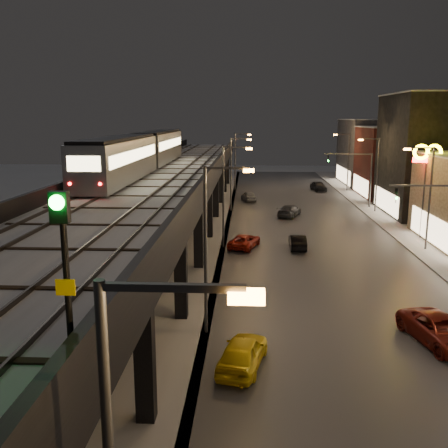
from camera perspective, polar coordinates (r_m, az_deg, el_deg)
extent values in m
cube|color=#46474D|center=(48.71, 9.86, -1.59)|extent=(17.00, 120.00, 0.06)
cube|color=#9FA1A8|center=(50.90, 21.11, -1.60)|extent=(4.00, 120.00, 0.14)
cube|color=#9FA1A8|center=(48.92, -6.04, -1.42)|extent=(11.00, 120.00, 0.06)
cube|color=black|center=(44.97, -6.79, 4.85)|extent=(9.00, 100.00, 1.00)
cube|color=black|center=(19.47, -9.04, -14.71)|extent=(0.70, 0.70, 5.30)
cube|color=black|center=(19.59, -20.02, -7.21)|extent=(8.00, 0.60, 0.50)
cube|color=black|center=(30.50, -18.92, -5.23)|extent=(0.70, 0.70, 5.30)
cube|color=black|center=(28.62, -4.95, -5.73)|extent=(0.70, 0.70, 5.30)
cube|color=black|center=(28.70, -12.38, -0.75)|extent=(8.00, 0.60, 0.50)
cube|color=black|center=(39.62, -13.64, -1.01)|extent=(0.70, 0.70, 5.30)
cube|color=black|center=(38.19, -2.93, -1.16)|extent=(0.70, 0.70, 5.30)
cube|color=black|center=(38.26, -8.50, 2.56)|extent=(8.00, 0.60, 0.50)
cube|color=black|center=(49.09, -10.38, 1.62)|extent=(0.70, 0.70, 5.30)
cube|color=black|center=(47.94, -1.74, 1.57)|extent=(0.70, 0.70, 5.30)
cube|color=black|center=(47.99, -6.18, 4.53)|extent=(8.00, 0.60, 0.50)
cube|color=black|center=(58.73, -8.18, 3.39)|extent=(0.70, 0.70, 5.30)
cube|color=black|center=(57.78, -0.94, 3.37)|extent=(0.70, 0.70, 5.30)
cube|color=black|center=(57.82, -4.63, 5.83)|extent=(8.00, 0.60, 0.50)
cube|color=black|center=(68.48, -6.59, 4.65)|extent=(0.70, 0.70, 5.30)
cube|color=black|center=(67.66, -0.38, 4.64)|extent=(0.70, 0.70, 5.30)
cube|color=black|center=(67.70, -3.53, 6.75)|extent=(8.00, 0.60, 0.50)
cube|color=black|center=(78.29, -5.40, 5.60)|extent=(0.70, 0.70, 5.30)
cube|color=black|center=(77.58, 0.04, 5.59)|extent=(0.70, 0.70, 5.30)
cube|color=black|center=(77.61, -2.71, 7.44)|extent=(8.00, 0.60, 0.50)
cube|color=black|center=(88.14, -4.47, 6.33)|extent=(0.70, 0.70, 5.30)
cube|color=black|center=(87.51, 0.37, 6.33)|extent=(0.70, 0.70, 5.30)
cube|color=black|center=(87.54, -2.07, 7.97)|extent=(8.00, 0.60, 0.50)
cube|color=#B2B7C1|center=(44.91, -6.81, 5.59)|extent=(8.40, 100.00, 0.16)
cube|color=#332D28|center=(45.54, -10.83, 5.75)|extent=(0.08, 98.00, 0.16)
cube|color=#332D28|center=(45.22, -9.05, 5.77)|extent=(0.08, 98.00, 0.16)
cube|color=#332D28|center=(44.69, -5.19, 5.80)|extent=(0.08, 98.00, 0.16)
cube|color=#332D28|center=(44.51, -3.34, 5.80)|extent=(0.08, 98.00, 0.16)
cube|color=black|center=(31.30, -11.07, 2.86)|extent=(7.80, 0.24, 0.06)
cube|color=black|center=(46.86, -6.40, 6.00)|extent=(7.80, 0.24, 0.06)
cube|color=black|center=(62.63, -4.06, 7.55)|extent=(7.80, 0.24, 0.06)
cube|color=black|center=(78.50, -2.65, 8.47)|extent=(7.80, 0.24, 0.06)
cube|color=black|center=(44.33, -1.24, 6.20)|extent=(0.30, 100.00, 1.10)
cube|color=black|center=(45.79, -12.23, 6.11)|extent=(0.30, 100.00, 1.10)
cube|color=#FFDDAC|center=(47.96, 22.85, -0.66)|extent=(0.10, 12.00, 2.40)
cube|color=black|center=(64.21, 23.56, 7.15)|extent=(12.00, 13.00, 14.00)
cube|color=#FFDDAC|center=(62.96, 17.99, 2.53)|extent=(0.10, 10.40, 2.40)
cube|color=#B2B7C1|center=(64.12, 24.10, 13.46)|extent=(12.20, 13.20, 0.16)
cube|color=#5C2821|center=(77.59, 19.85, 6.63)|extent=(12.00, 12.00, 10.00)
cube|color=#FFDDAC|center=(76.42, 15.32, 4.28)|extent=(0.10, 9.60, 2.40)
cube|color=#B2B7C1|center=(77.34, 20.12, 10.37)|extent=(12.20, 12.20, 0.16)
cube|color=#3C3C3F|center=(91.01, 17.34, 7.81)|extent=(12.00, 16.00, 11.00)
cube|color=#FFDDAC|center=(90.04, 13.44, 5.49)|extent=(0.10, 12.80, 2.40)
cube|color=#B2B7C1|center=(90.82, 17.57, 11.32)|extent=(12.20, 16.20, 0.16)
cube|color=#38383A|center=(7.50, -5.92, -7.23)|extent=(2.20, 0.12, 0.12)
cube|color=orange|center=(7.45, 2.58, -8.27)|extent=(0.55, 0.28, 0.18)
cylinder|color=#38383A|center=(26.01, -2.12, -3.27)|extent=(0.18, 0.18, 9.00)
cube|color=#38383A|center=(25.14, 0.32, 6.41)|extent=(2.20, 0.12, 0.12)
cube|color=orange|center=(25.12, 2.84, 6.12)|extent=(0.55, 0.28, 0.18)
cylinder|color=#38383A|center=(43.59, -0.07, 2.98)|extent=(0.18, 0.18, 9.00)
cube|color=#38383A|center=(43.08, 1.40, 8.76)|extent=(2.20, 0.12, 0.12)
cube|color=orange|center=(43.07, 2.88, 8.59)|extent=(0.55, 0.28, 0.18)
cylinder|color=#38383A|center=(46.21, 22.44, 2.58)|extent=(0.18, 0.18, 9.00)
cube|color=#38383A|center=(45.40, 21.57, 8.10)|extent=(2.20, 0.12, 0.12)
cube|color=orange|center=(45.07, 20.22, 8.02)|extent=(0.55, 0.28, 0.18)
cylinder|color=#38383A|center=(61.42, 0.80, 5.63)|extent=(0.18, 0.18, 9.00)
cube|color=#38383A|center=(61.05, 1.86, 9.72)|extent=(2.20, 0.12, 0.12)
cube|color=orange|center=(61.05, 2.90, 9.60)|extent=(0.55, 0.28, 0.18)
cylinder|color=#38383A|center=(63.30, 17.09, 5.29)|extent=(0.18, 0.18, 9.00)
cube|color=#38383A|center=(62.71, 16.36, 9.31)|extent=(2.20, 0.12, 0.12)
cube|color=orange|center=(62.47, 15.36, 9.25)|extent=(0.55, 0.28, 0.18)
cylinder|color=#38383A|center=(79.32, 1.28, 7.08)|extent=(0.18, 0.18, 9.00)
cube|color=#38383A|center=(79.04, 2.10, 10.25)|extent=(2.20, 0.12, 0.12)
cube|color=orange|center=(79.03, 2.91, 10.15)|extent=(0.55, 0.28, 0.18)
cylinder|color=#38383A|center=(80.79, 14.02, 6.81)|extent=(0.18, 0.18, 9.00)
cube|color=#38383A|center=(80.33, 13.40, 9.97)|extent=(2.20, 0.12, 0.12)
cube|color=orange|center=(80.14, 12.61, 9.91)|extent=(0.55, 0.28, 0.18)
cube|color=#38383A|center=(36.48, 22.92, 4.06)|extent=(6.00, 0.12, 0.12)
imported|color=black|center=(35.77, 19.09, 3.40)|extent=(0.20, 0.16, 1.00)
sphere|color=#0CFF26|center=(35.66, 19.12, 2.97)|extent=(0.18, 0.18, 0.18)
cylinder|color=#38383A|center=(66.30, 16.42, 4.74)|extent=(0.20, 0.20, 7.00)
cube|color=#38383A|center=(65.35, 14.02, 7.77)|extent=(6.00, 0.12, 0.12)
imported|color=black|center=(64.95, 11.81, 7.41)|extent=(0.20, 0.16, 1.00)
sphere|color=#0CFF26|center=(64.83, 11.82, 7.18)|extent=(0.18, 0.18, 0.18)
cube|color=gray|center=(39.46, -11.93, 7.14)|extent=(2.72, 16.44, 3.10)
cube|color=black|center=(39.36, -12.04, 9.56)|extent=(2.44, 15.97, 0.23)
cube|color=#FFE7A5|center=(39.80, -13.89, 7.70)|extent=(0.05, 15.03, 0.85)
cube|color=#FFE7A5|center=(39.10, -10.00, 7.80)|extent=(0.05, 15.03, 0.85)
cube|color=gray|center=(56.55, -7.41, 8.71)|extent=(2.72, 16.44, 3.10)
cube|color=black|center=(56.48, -7.46, 10.39)|extent=(2.44, 15.97, 0.23)
cube|color=#FFE7A5|center=(56.79, -8.81, 9.11)|extent=(0.05, 15.03, 0.85)
cube|color=#FFE7A5|center=(56.30, -6.03, 9.16)|extent=(0.05, 15.03, 0.85)
cube|color=#FFE7A5|center=(31.56, -15.75, 6.64)|extent=(2.07, 0.05, 0.94)
sphere|color=#FF0C0C|center=(31.98, -17.24, 4.41)|extent=(0.19, 0.19, 0.19)
sphere|color=#FF0C0C|center=(31.39, -14.00, 4.46)|extent=(0.19, 0.19, 0.19)
cylinder|color=black|center=(10.48, -17.55, -5.58)|extent=(0.13, 0.13, 3.35)
cube|color=black|center=(10.05, -18.29, 1.84)|extent=(0.36, 0.20, 0.61)
sphere|color=#0CFF26|center=(9.92, -18.58, 2.35)|extent=(0.29, 0.29, 0.29)
cube|color=#F0CA01|center=(10.46, -17.66, -6.91)|extent=(0.39, 0.04, 0.34)
imported|color=yellow|center=(23.71, 2.14, -14.58)|extent=(2.65, 4.66, 1.49)
imported|color=black|center=(44.33, 8.40, -2.09)|extent=(1.39, 3.91, 1.28)
imported|color=maroon|center=(44.29, 2.35, -2.02)|extent=(3.20, 4.78, 1.22)
imported|color=#33363C|center=(58.80, 7.45, 1.48)|extent=(3.40, 5.13, 1.38)
imported|color=gray|center=(69.38, 2.84, 3.16)|extent=(2.41, 4.19, 1.34)
imported|color=maroon|center=(28.15, 23.58, -11.21)|extent=(3.65, 5.71, 1.47)
imported|color=black|center=(80.24, 10.75, 4.24)|extent=(2.49, 4.71, 1.53)
cylinder|color=#38383A|center=(50.68, 21.84, 2.39)|extent=(0.24, 0.24, 7.26)
cube|color=#FF0C0C|center=(50.23, 22.19, 6.78)|extent=(2.54, 0.25, 0.45)
torus|color=#E7D001|center=(49.99, 21.61, 7.64)|extent=(1.50, 0.57, 1.47)
torus|color=#E7D001|center=(50.38, 22.89, 7.57)|extent=(1.50, 0.57, 1.47)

